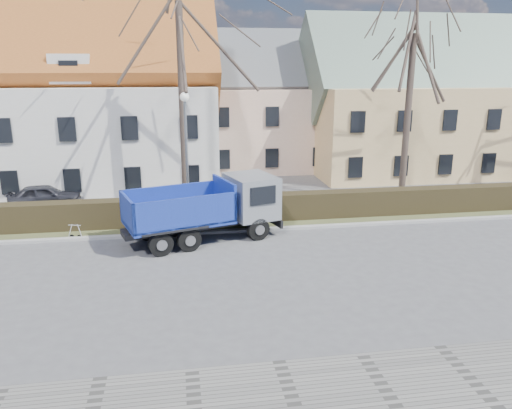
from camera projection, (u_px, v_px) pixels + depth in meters
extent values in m
plane|color=#4F4F52|center=(246.00, 271.00, 18.56)|extent=(120.00, 120.00, 0.00)
cube|color=#999896|center=(233.00, 231.00, 22.92)|extent=(80.00, 0.30, 0.12)
cube|color=#474D2B|center=(229.00, 221.00, 24.44)|extent=(80.00, 3.00, 0.10)
cube|color=black|center=(229.00, 210.00, 24.09)|extent=(60.00, 0.90, 1.30)
imported|color=#26262E|center=(45.00, 196.00, 26.80)|extent=(3.89, 2.06, 1.26)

